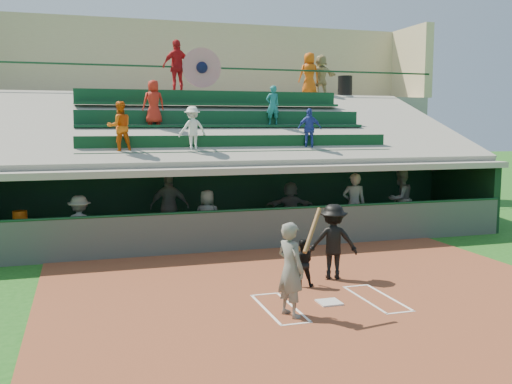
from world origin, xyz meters
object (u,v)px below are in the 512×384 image
object	(u,v)px
home_plate	(329,302)
catcher	(302,263)
trash_bin	(345,87)
white_table	(24,238)
water_cooler	(20,218)
batter_at_plate	(291,269)

from	to	relation	value
home_plate	catcher	size ratio (longest dim) A/B	0.42
trash_bin	home_plate	bearing A→B (deg)	-116.59
white_table	trash_bin	bearing A→B (deg)	9.73
home_plate	water_cooler	bearing A→B (deg)	134.40
catcher	batter_at_plate	bearing A→B (deg)	80.66
catcher	trash_bin	world-z (taller)	trash_bin
catcher	water_cooler	size ratio (longest dim) A/B	2.75
trash_bin	white_table	bearing A→B (deg)	-151.58
home_plate	catcher	xyz separation A→B (m)	(-0.07, 1.25, 0.49)
water_cooler	trash_bin	bearing A→B (deg)	28.53
batter_at_plate	water_cooler	size ratio (longest dim) A/B	5.29
catcher	white_table	world-z (taller)	catcher
home_plate	water_cooler	distance (m)	8.79
home_plate	white_table	distance (m)	8.76
batter_at_plate	white_table	xyz separation A→B (m)	(-5.08, 6.78, -0.46)
catcher	water_cooler	distance (m)	7.86
batter_at_plate	catcher	bearing A→B (deg)	62.31
batter_at_plate	white_table	size ratio (longest dim) A/B	2.22
batter_at_plate	white_table	distance (m)	8.48
batter_at_plate	trash_bin	distance (m)	16.12
white_table	water_cooler	xyz separation A→B (m)	(-0.06, -0.07, 0.57)
batter_at_plate	white_table	world-z (taller)	batter_at_plate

